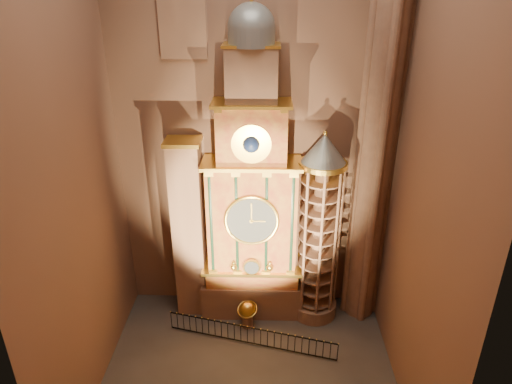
{
  "coord_description": "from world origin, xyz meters",
  "views": [
    {
      "loc": [
        0.71,
        -16.17,
        17.29
      ],
      "look_at": [
        0.25,
        3.0,
        8.35
      ],
      "focal_mm": 32.0,
      "sensor_mm": 36.0,
      "label": 1
    }
  ],
  "objects_px": {
    "portrait_tower": "(189,230)",
    "stair_turret": "(319,232)",
    "celestial_globe": "(247,312)",
    "astronomical_clock": "(252,205)",
    "iron_railing": "(251,336)"
  },
  "relations": [
    {
      "from": "stair_turret",
      "to": "celestial_globe",
      "type": "xyz_separation_m",
      "value": [
        -3.73,
        -1.27,
        -4.31
      ]
    },
    {
      "from": "celestial_globe",
      "to": "portrait_tower",
      "type": "bearing_deg",
      "value": 153.97
    },
    {
      "from": "stair_turret",
      "to": "celestial_globe",
      "type": "bearing_deg",
      "value": -161.29
    },
    {
      "from": "astronomical_clock",
      "to": "iron_railing",
      "type": "bearing_deg",
      "value": -90.02
    },
    {
      "from": "celestial_globe",
      "to": "iron_railing",
      "type": "distance_m",
      "value": 1.46
    },
    {
      "from": "stair_turret",
      "to": "iron_railing",
      "type": "xyz_separation_m",
      "value": [
        -3.5,
        -2.66,
        -4.68
      ]
    },
    {
      "from": "portrait_tower",
      "to": "celestial_globe",
      "type": "bearing_deg",
      "value": -26.03
    },
    {
      "from": "portrait_tower",
      "to": "stair_turret",
      "type": "relative_size",
      "value": 0.94
    },
    {
      "from": "portrait_tower",
      "to": "celestial_globe",
      "type": "relative_size",
      "value": 6.37
    },
    {
      "from": "portrait_tower",
      "to": "celestial_globe",
      "type": "xyz_separation_m",
      "value": [
        3.17,
        -1.55,
        -4.19
      ]
    },
    {
      "from": "stair_turret",
      "to": "celestial_globe",
      "type": "height_order",
      "value": "stair_turret"
    },
    {
      "from": "astronomical_clock",
      "to": "iron_railing",
      "type": "height_order",
      "value": "astronomical_clock"
    },
    {
      "from": "astronomical_clock",
      "to": "celestial_globe",
      "type": "bearing_deg",
      "value": -98.72
    },
    {
      "from": "celestial_globe",
      "to": "iron_railing",
      "type": "xyz_separation_m",
      "value": [
        0.23,
        -1.4,
        -0.37
      ]
    },
    {
      "from": "astronomical_clock",
      "to": "celestial_globe",
      "type": "xyz_separation_m",
      "value": [
        -0.23,
        -1.53,
        -5.72
      ]
    }
  ]
}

